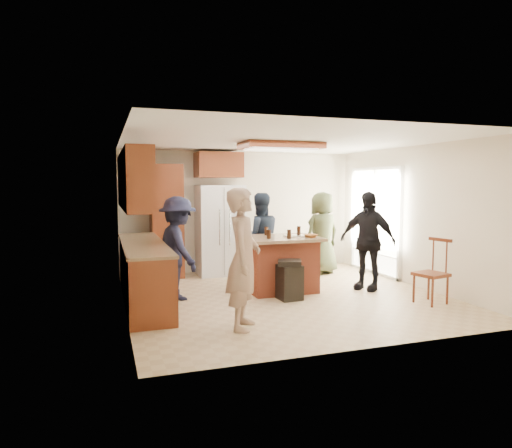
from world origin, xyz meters
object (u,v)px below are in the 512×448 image
object	(u,v)px
person_counter	(178,248)
spindle_chair	(432,274)
person_front_left	(243,259)
person_behind_right	(322,233)
trash_bin	(290,280)
kitchen_island	(280,263)
refrigerator	(220,230)
person_behind_left	(260,237)
person_side_right	(367,241)

from	to	relation	value
person_counter	spindle_chair	size ratio (longest dim) A/B	1.64
person_front_left	person_behind_right	bearing A→B (deg)	-16.07
person_front_left	trash_bin	size ratio (longest dim) A/B	2.82
person_counter	kitchen_island	distance (m)	1.77
person_front_left	refrigerator	world-z (taller)	refrigerator
person_behind_left	trash_bin	xyz separation A→B (m)	(0.01, -1.43, -0.51)
person_behind_left	person_counter	world-z (taller)	person_behind_left
person_behind_left	person_side_right	world-z (taller)	person_side_right
trash_bin	person_counter	bearing A→B (deg)	160.33
person_front_left	person_behind_left	size ratio (longest dim) A/B	1.07
kitchen_island	trash_bin	xyz separation A→B (m)	(-0.08, -0.61, -0.16)
person_behind_right	trash_bin	distance (m)	2.31
person_side_right	person_front_left	bearing A→B (deg)	-96.58
person_counter	trash_bin	bearing A→B (deg)	-123.16
person_behind_left	refrigerator	xyz separation A→B (m)	(-0.53, 0.91, 0.07)
refrigerator	trash_bin	size ratio (longest dim) A/B	2.86
person_counter	refrigerator	xyz separation A→B (m)	(1.12, 1.75, 0.08)
person_front_left	person_counter	distance (m)	1.82
person_front_left	person_side_right	bearing A→B (deg)	-37.10
person_behind_left	person_behind_right	world-z (taller)	person_behind_right
kitchen_island	spindle_chair	bearing A→B (deg)	-38.49
person_side_right	refrigerator	xyz separation A→B (m)	(-2.08, 2.11, 0.05)
person_counter	spindle_chair	distance (m)	3.94
person_behind_right	person_counter	bearing A→B (deg)	6.26
person_front_left	spindle_chair	world-z (taller)	person_front_left
person_side_right	kitchen_island	xyz separation A→B (m)	(-1.47, 0.37, -0.37)
trash_bin	spindle_chair	size ratio (longest dim) A/B	0.63
trash_bin	person_front_left	bearing A→B (deg)	-134.30
kitchen_island	spindle_chair	size ratio (longest dim) A/B	1.29
refrigerator	trash_bin	bearing A→B (deg)	-77.00
person_side_right	person_counter	xyz separation A→B (m)	(-3.20, 0.36, -0.03)
person_behind_right	kitchen_island	world-z (taller)	person_behind_right
person_counter	spindle_chair	world-z (taller)	person_counter
person_behind_left	person_front_left	bearing A→B (deg)	70.05
refrigerator	kitchen_island	xyz separation A→B (m)	(0.62, -1.74, -0.43)
kitchen_island	trash_bin	distance (m)	0.63
trash_bin	kitchen_island	bearing A→B (deg)	82.68
person_counter	kitchen_island	size ratio (longest dim) A/B	1.27
person_counter	refrigerator	world-z (taller)	refrigerator
person_behind_right	person_counter	xyz separation A→B (m)	(-3.10, -1.14, -0.02)
person_behind_right	person_front_left	bearing A→B (deg)	34.47
spindle_chair	person_front_left	bearing A→B (deg)	-175.57
person_counter	trash_bin	distance (m)	1.83
refrigerator	person_front_left	bearing A→B (deg)	-99.30
person_counter	kitchen_island	world-z (taller)	person_counter
person_behind_left	kitchen_island	distance (m)	0.90
kitchen_island	spindle_chair	world-z (taller)	spindle_chair
person_front_left	kitchen_island	bearing A→B (deg)	-8.71
person_behind_left	spindle_chair	xyz separation A→B (m)	(1.98, -2.33, -0.38)
person_front_left	person_behind_right	distance (m)	3.84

